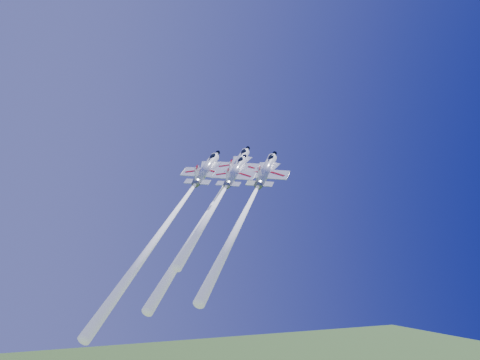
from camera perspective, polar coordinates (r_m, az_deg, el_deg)
name	(u,v)px	position (r m, az deg, el deg)	size (l,w,h in m)	color
jet_lead	(213,205)	(112.99, -2.93, -2.71)	(32.16, 36.77, 43.16)	white
jet_left	(172,216)	(111.12, -7.22, -3.84)	(34.19, 39.13, 46.02)	white
jet_right	(248,207)	(110.06, 0.83, -2.88)	(29.60, 33.56, 38.85)	white
jet_slot	(219,198)	(109.67, -2.25, -1.97)	(23.45, 26.42, 30.22)	white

